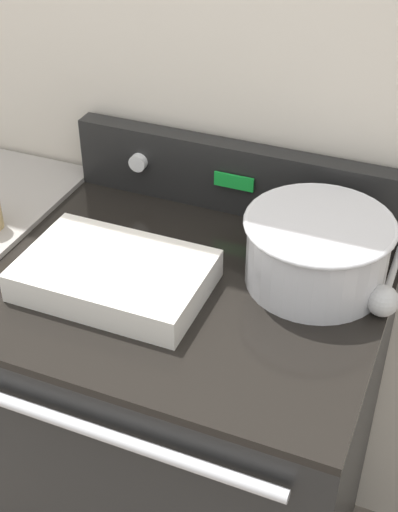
{
  "coord_description": "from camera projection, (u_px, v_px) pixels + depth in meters",
  "views": [
    {
      "loc": [
        0.44,
        -0.69,
        1.8
      ],
      "look_at": [
        0.02,
        0.34,
        1.0
      ],
      "focal_mm": 50.0,
      "sensor_mm": 36.0,
      "label": 1
    }
  ],
  "objects": [
    {
      "name": "control_panel",
      "position": [
        239.0,
        178.0,
        1.57
      ],
      "size": [
        0.77,
        0.07,
        0.16
      ],
      "color": "black",
      "rests_on": "stove_range"
    },
    {
      "name": "ladle",
      "position": [
        384.0,
        296.0,
        1.32
      ],
      "size": [
        0.06,
        0.26,
        0.06
      ],
      "color": "#B7B7B7",
      "rests_on": "stove_range"
    },
    {
      "name": "mixing_bowl",
      "position": [
        317.0,
        248.0,
        1.35
      ],
      "size": [
        0.29,
        0.29,
        0.14
      ],
      "color": "silver",
      "rests_on": "stove_range"
    },
    {
      "name": "kitchen_wall",
      "position": [
        252.0,
        70.0,
        1.48
      ],
      "size": [
        8.0,
        0.05,
        2.5
      ],
      "color": "beige",
      "rests_on": "ground_plane"
    },
    {
      "name": "casserole_dish",
      "position": [
        114.0,
        274.0,
        1.36
      ],
      "size": [
        0.35,
        0.24,
        0.06
      ],
      "color": "silver",
      "rests_on": "stove_range"
    },
    {
      "name": "stove_range",
      "position": [
        188.0,
        442.0,
        1.67
      ],
      "size": [
        0.77,
        0.67,
        0.94
      ],
      "color": "black",
      "rests_on": "ground_plane"
    }
  ]
}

